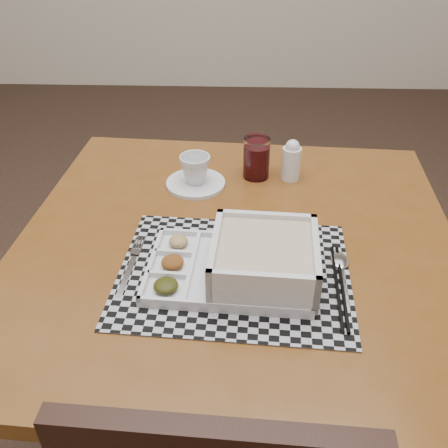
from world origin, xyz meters
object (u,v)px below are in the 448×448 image
(cup, at_px, (195,169))
(creamer_bottle, at_px, (291,160))
(dining_table, at_px, (236,266))
(serving_tray, at_px, (254,263))
(juice_glass, at_px, (256,159))

(cup, relative_size, creamer_bottle, 0.71)
(dining_table, bearing_deg, cup, 114.96)
(cup, height_order, creamer_bottle, creamer_bottle)
(serving_tray, height_order, creamer_bottle, creamer_bottle)
(cup, height_order, juice_glass, juice_glass)
(juice_glass, bearing_deg, cup, -161.49)
(serving_tray, bearing_deg, cup, 111.93)
(dining_table, bearing_deg, juice_glass, 80.54)
(dining_table, relative_size, cup, 12.98)
(juice_glass, height_order, creamer_bottle, creamer_bottle)
(serving_tray, distance_m, cup, 0.38)
(cup, xyz_separation_m, creamer_bottle, (0.24, 0.04, 0.01))
(dining_table, distance_m, serving_tray, 0.17)
(dining_table, height_order, cup, cup)
(serving_tray, distance_m, creamer_bottle, 0.41)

